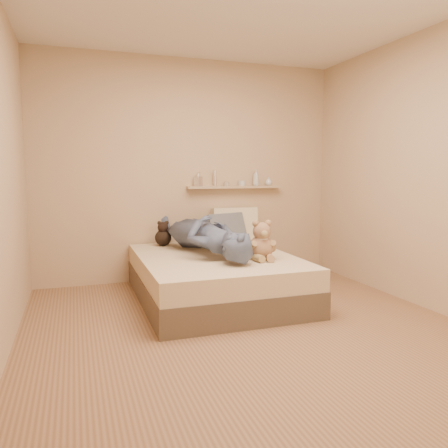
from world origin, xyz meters
name	(u,v)px	position (x,y,z in m)	size (l,w,h in m)	color
room	(251,170)	(0.00, 0.00, 1.30)	(3.80, 3.80, 3.80)	#926A4B
bed	(215,277)	(0.00, 0.93, 0.22)	(1.50, 1.90, 0.45)	brown
game_console	(238,251)	(0.05, 0.41, 0.58)	(0.15, 0.06, 0.05)	#B1B4B8
teddy_bear	(262,243)	(0.35, 0.57, 0.61)	(0.32, 0.31, 0.39)	tan
dark_plush	(163,235)	(-0.38, 1.65, 0.57)	(0.19, 0.19, 0.29)	black
pillow_cream	(235,224)	(0.52, 1.76, 0.65)	(0.55, 0.16, 0.40)	#F5EAC2
pillow_grey	(225,229)	(0.35, 1.62, 0.62)	(0.50, 0.14, 0.34)	slate
person	(204,234)	(-0.06, 1.11, 0.65)	(0.60, 1.66, 0.40)	#4D597A
wall_shelf	(235,187)	(0.55, 1.84, 1.10)	(1.20, 0.12, 0.03)	tan
shelf_bottles	(238,180)	(0.59, 1.84, 1.19)	(1.03, 0.11, 0.20)	silver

